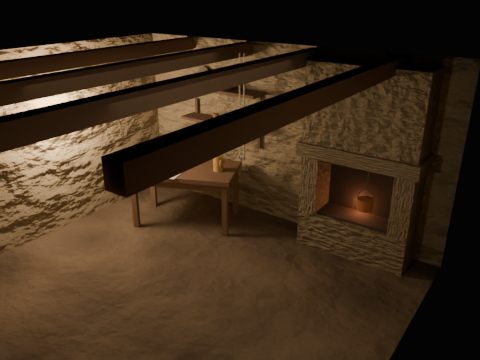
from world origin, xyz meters
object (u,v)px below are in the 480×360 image
Objects in this scene: wooden_bowl at (161,157)px; red_pot at (365,203)px; work_table at (187,192)px; stoneware_jug at (218,156)px; iron_stockpot at (225,83)px.

red_pot is (2.84, 0.47, -0.13)m from wooden_bowl.
wooden_bowl reaches higher than work_table.
stoneware_jug reaches higher than wooden_bowl.
wooden_bowl is at bearing 149.86° from work_table.
red_pot is at bearing 9.40° from wooden_bowl.
work_table is at bearing -167.29° from red_pot.
iron_stockpot reaches higher than red_pot.
stoneware_jug reaches higher than red_pot.
stoneware_jug is 2.13× the size of iron_stockpot.
wooden_bowl is 0.58× the size of red_pot.
work_table is at bearing -6.42° from wooden_bowl.
wooden_bowl is at bearing -153.25° from stoneware_jug.
wooden_bowl is at bearing -139.73° from iron_stockpot.
red_pot reaches higher than work_table.
red_pot is at bearing -11.01° from work_table.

